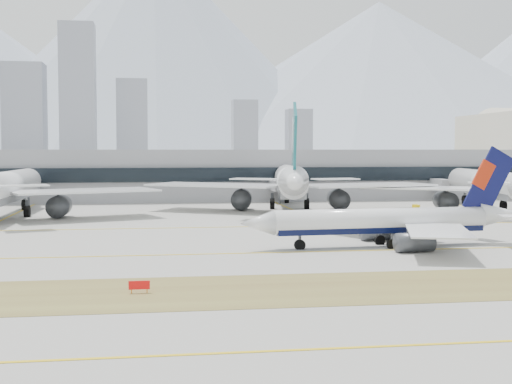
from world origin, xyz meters
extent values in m
plane|color=gray|center=(0.00, 0.00, 0.00)|extent=(3000.00, 3000.00, 0.00)
cube|color=brown|center=(0.00, -32.00, 0.02)|extent=(360.00, 18.00, 0.06)
cube|color=yellow|center=(0.00, -5.00, 0.03)|extent=(360.00, 0.45, 0.04)
cube|color=yellow|center=(0.00, -55.00, 0.03)|extent=(360.00, 0.45, 0.04)
cube|color=yellow|center=(0.00, 30.00, 0.03)|extent=(360.00, 0.45, 0.04)
cylinder|color=white|center=(23.71, -1.07, 4.09)|extent=(34.23, 6.26, 3.72)
cube|color=black|center=(23.71, -1.07, 3.07)|extent=(33.51, 5.65, 1.68)
cone|color=white|center=(4.14, -2.54, 4.09)|extent=(5.47, 4.10, 3.72)
cone|color=white|center=(44.46, 0.49, 4.56)|extent=(7.82, 4.28, 3.72)
cube|color=white|center=(27.32, 9.56, 3.54)|extent=(15.67, 20.18, 0.22)
cube|color=white|center=(42.69, 5.21, 4.84)|extent=(5.04, 6.08, 0.15)
cylinder|color=#3F4247|center=(25.67, 5.98, 1.49)|extent=(5.87, 3.21, 2.79)
cube|color=#3F4247|center=(25.67, 5.98, 2.61)|extent=(2.38, 0.46, 1.30)
cube|color=white|center=(28.86, -11.03, 3.54)|extent=(13.59, 20.04, 0.22)
cube|color=white|center=(43.41, -4.44, 4.84)|extent=(4.45, 5.85, 0.15)
cylinder|color=#3F4247|center=(26.70, -7.74, 1.49)|extent=(5.87, 3.21, 2.79)
cube|color=#3F4247|center=(26.70, -7.74, 2.61)|extent=(2.38, 0.46, 1.30)
cube|color=#0A0C3F|center=(42.10, 0.31, 9.75)|extent=(9.19, 1.02, 11.66)
cube|color=#B3250B|center=(41.16, 0.24, 11.01)|extent=(4.17, 0.72, 5.00)
cylinder|color=#3F4247|center=(10.81, -2.04, 1.12)|extent=(0.45, 0.45, 2.23)
cylinder|color=black|center=(10.81, -2.04, 0.65)|extent=(1.72, 0.78, 1.68)
cylinder|color=#3F4247|center=(24.84, -3.41, 1.12)|extent=(0.45, 0.45, 2.23)
cylinder|color=black|center=(24.84, -3.41, 0.65)|extent=(1.72, 0.78, 1.68)
cylinder|color=#3F4247|center=(24.48, 1.42, 1.12)|extent=(0.45, 0.45, 2.23)
cylinder|color=black|center=(24.48, 1.42, 0.65)|extent=(1.72, 0.78, 1.68)
cylinder|color=white|center=(-42.79, 58.90, 7.01)|extent=(7.06, 48.25, 6.37)
cube|color=slate|center=(-42.79, 58.90, 5.26)|extent=(6.09, 47.28, 2.87)
cone|color=white|center=(-42.39, 86.66, 7.01)|extent=(6.48, 7.45, 6.37)
cube|color=white|center=(-25.69, 51.58, 6.05)|extent=(33.58, 24.12, 0.38)
cube|color=white|center=(-34.90, 31.35, 8.28)|extent=(9.90, 7.11, 0.25)
cylinder|color=#3F4247|center=(-31.37, 54.85, 2.55)|extent=(4.89, 8.10, 4.78)
cube|color=#3F4247|center=(-31.37, 54.85, 4.46)|extent=(0.53, 3.35, 2.23)
cylinder|color=#3F4247|center=(-42.52, 77.20, 1.91)|extent=(0.76, 0.76, 3.82)
cylinder|color=black|center=(-42.52, 77.20, 1.11)|extent=(1.16, 2.88, 2.87)
cylinder|color=#3F4247|center=(-38.66, 57.50, 1.91)|extent=(0.76, 0.76, 3.82)
cylinder|color=black|center=(-38.66, 57.50, 1.11)|extent=(1.16, 2.88, 2.87)
cylinder|color=white|center=(23.62, 71.15, 7.38)|extent=(14.54, 51.15, 6.71)
cube|color=slate|center=(23.62, 71.15, 5.53)|extent=(13.39, 49.99, 3.02)
cone|color=white|center=(28.18, 100.02, 7.38)|extent=(7.84, 8.70, 6.71)
cone|color=white|center=(18.78, 40.53, 8.22)|extent=(8.39, 12.18, 6.71)
cube|color=white|center=(40.35, 60.96, 6.37)|extent=(34.70, 21.64, 0.40)
cube|color=white|center=(27.73, 41.26, 8.72)|extent=(10.05, 6.34, 0.27)
cylinder|color=#3F4247|center=(34.91, 65.22, 2.68)|extent=(6.29, 9.13, 5.03)
cube|color=#3F4247|center=(34.91, 65.22, 4.70)|extent=(1.05, 3.56, 2.35)
cube|color=white|center=(4.56, 66.62, 6.37)|extent=(35.21, 29.23, 0.40)
cube|color=white|center=(10.50, 43.98, 8.72)|extent=(10.61, 8.66, 0.27)
cylinder|color=#3F4247|center=(11.05, 68.99, 2.68)|extent=(6.29, 9.13, 5.03)
cube|color=#3F4247|center=(11.05, 68.99, 4.70)|extent=(1.05, 3.56, 2.35)
cube|color=#165B61|center=(19.33, 44.01, 16.19)|extent=(2.79, 13.95, 17.99)
cube|color=silver|center=(19.55, 45.40, 18.14)|extent=(1.72, 6.36, 7.70)
cylinder|color=#3F4247|center=(26.62, 90.18, 2.01)|extent=(0.81, 0.81, 4.03)
cylinder|color=black|center=(26.62, 90.18, 1.17)|extent=(1.63, 3.17, 3.02)
cylinder|color=#3F4247|center=(19.09, 70.44, 2.01)|extent=(0.81, 0.81, 4.03)
cylinder|color=black|center=(19.09, 70.44, 1.17)|extent=(1.63, 3.17, 3.02)
cylinder|color=#3F4247|center=(27.70, 69.07, 2.01)|extent=(0.81, 0.81, 4.03)
cylinder|color=black|center=(27.70, 69.07, 1.17)|extent=(1.63, 3.17, 3.02)
cylinder|color=white|center=(71.48, 60.43, 6.74)|extent=(12.76, 46.72, 6.13)
cube|color=slate|center=(71.48, 60.43, 5.06)|extent=(11.72, 45.67, 2.76)
cone|color=white|center=(75.34, 86.85, 6.74)|extent=(7.09, 7.89, 6.13)
cube|color=white|center=(54.13, 56.09, 5.82)|extent=(32.20, 26.48, 0.37)
cube|color=white|center=(59.78, 35.48, 7.97)|extent=(9.69, 7.84, 0.25)
cylinder|color=#3F4247|center=(60.03, 58.33, 2.45)|extent=(5.66, 8.30, 4.60)
cube|color=#3F4247|center=(60.03, 58.33, 4.29)|extent=(0.92, 3.25, 2.14)
cylinder|color=#3F4247|center=(74.03, 77.85, 1.84)|extent=(0.74, 0.74, 3.68)
cylinder|color=black|center=(74.03, 77.85, 1.07)|extent=(1.46, 2.88, 2.76)
cylinder|color=#3F4247|center=(67.35, 59.73, 1.84)|extent=(0.74, 0.74, 3.68)
cylinder|color=black|center=(67.35, 59.73, 1.07)|extent=(1.46, 2.88, 2.76)
cylinder|color=#3F4247|center=(75.24, 58.58, 1.84)|extent=(0.74, 0.74, 3.68)
cylinder|color=black|center=(75.24, 58.58, 1.07)|extent=(1.46, 2.88, 2.76)
cube|color=gray|center=(0.00, 115.00, 7.50)|extent=(280.00, 42.00, 15.00)
cube|color=black|center=(0.00, 93.50, 7.95)|extent=(280.00, 1.20, 4.00)
cube|color=beige|center=(110.00, 135.00, 14.10)|extent=(2.00, 57.00, 27.90)
cube|color=red|center=(-12.66, -32.00, 0.90)|extent=(2.20, 0.15, 0.90)
cylinder|color=orange|center=(-13.46, -32.00, 0.25)|extent=(0.10, 0.10, 0.50)
cylinder|color=orange|center=(-11.86, -32.00, 0.25)|extent=(0.10, 0.10, 0.50)
cube|color=#DBB60B|center=(46.78, 46.74, 0.90)|extent=(3.50, 2.00, 1.80)
cube|color=#DBB60B|center=(47.98, 46.74, 2.10)|extent=(1.20, 1.80, 1.00)
cylinder|color=black|center=(45.58, 45.94, 0.35)|extent=(0.70, 0.30, 0.70)
cylinder|color=black|center=(45.58, 47.54, 0.35)|extent=(0.70, 0.30, 0.70)
cylinder|color=black|center=(47.98, 45.94, 0.35)|extent=(0.70, 0.30, 0.70)
cylinder|color=black|center=(47.98, 47.54, 0.35)|extent=(0.70, 0.30, 0.70)
cube|color=gray|center=(-105.00, 455.00, 40.00)|extent=(30.00, 27.00, 80.00)
cube|color=gray|center=(-65.00, 450.00, 55.00)|extent=(26.00, 23.40, 110.00)
cube|color=gray|center=(-25.00, 465.00, 35.00)|extent=(24.00, 21.60, 70.00)
cube|color=gray|center=(65.00, 470.00, 27.50)|extent=(20.00, 18.00, 55.00)
cube|color=gray|center=(110.00, 470.00, 24.00)|extent=(20.00, 18.00, 48.00)
cone|color=#9EA8B7|center=(0.00, 1400.00, 211.50)|extent=(900.00, 900.00, 470.00)
cone|color=#9EA8B7|center=(480.00, 1390.00, 157.50)|extent=(1120.00, 1120.00, 350.00)
camera|label=1|loc=(-11.43, -106.51, 15.04)|focal=50.00mm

